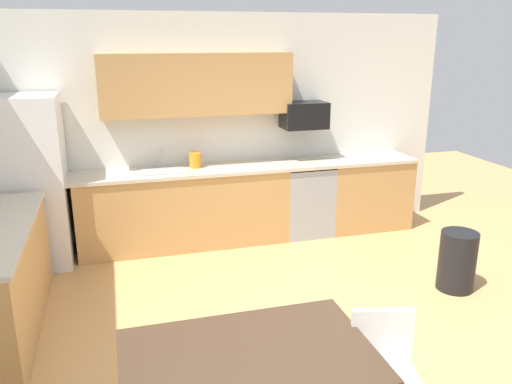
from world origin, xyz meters
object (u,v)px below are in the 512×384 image
object	(u,v)px
trash_bin	(457,261)
kettle	(195,161)
microwave	(304,115)
dining_table	(248,363)
refrigerator	(29,183)
chair_near_table	(384,370)
oven_range	(305,198)

from	to	relation	value
trash_bin	kettle	world-z (taller)	kettle
microwave	dining_table	size ratio (longest dim) A/B	0.39
refrigerator	kettle	distance (m)	1.82
refrigerator	microwave	distance (m)	3.24
microwave	chair_near_table	bearing A→B (deg)	-102.89
microwave	kettle	distance (m)	1.45
dining_table	microwave	bearing A→B (deg)	65.01
dining_table	kettle	xyz separation A→B (m)	(0.29, 3.50, 0.33)
oven_range	microwave	size ratio (longest dim) A/B	1.69
kettle	refrigerator	bearing A→B (deg)	-175.91
refrigerator	chair_near_table	xyz separation A→B (m)	(2.37, -3.41, -0.42)
dining_table	chair_near_table	size ratio (longest dim) A/B	1.65
oven_range	dining_table	distance (m)	3.84
trash_bin	microwave	bearing A→B (deg)	114.45
oven_range	dining_table	size ratio (longest dim) A/B	0.65
dining_table	kettle	world-z (taller)	kettle
kettle	chair_near_table	bearing A→B (deg)	-81.17
trash_bin	refrigerator	bearing A→B (deg)	156.31
refrigerator	chair_near_table	bearing A→B (deg)	-55.25
chair_near_table	trash_bin	distance (m)	2.37
kettle	oven_range	bearing A→B (deg)	-2.09
oven_range	trash_bin	xyz separation A→B (m)	(0.90, -1.87, -0.16)
dining_table	trash_bin	size ratio (longest dim) A/B	2.33
oven_range	microwave	xyz separation A→B (m)	(0.00, 0.10, 1.04)
trash_bin	kettle	xyz separation A→B (m)	(-2.27, 1.92, 0.72)
dining_table	chair_near_table	world-z (taller)	chair_near_table
microwave	kettle	bearing A→B (deg)	-177.91
oven_range	trash_bin	world-z (taller)	oven_range
refrigerator	trash_bin	distance (m)	4.50
refrigerator	dining_table	distance (m)	3.71
refrigerator	oven_range	world-z (taller)	refrigerator
refrigerator	kettle	world-z (taller)	refrigerator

